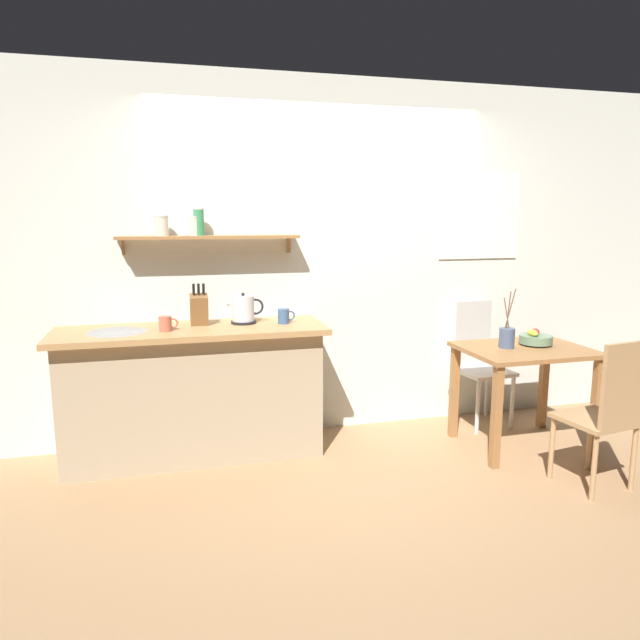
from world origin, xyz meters
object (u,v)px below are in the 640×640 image
at_px(coffee_mug_spare, 284,316).
at_px(electric_kettle, 244,310).
at_px(dining_chair_far, 478,358).
at_px(dining_table, 524,365).
at_px(knife_block, 199,309).
at_px(twig_vase, 507,337).
at_px(coffee_mug_by_sink, 166,324).
at_px(fruit_bowl, 535,339).
at_px(dining_chair_near, 607,410).

bearing_deg(coffee_mug_spare, electric_kettle, 163.25).
bearing_deg(electric_kettle, dining_chair_far, 1.42).
height_order(dining_table, knife_block, knife_block).
height_order(twig_vase, electric_kettle, twig_vase).
relative_size(coffee_mug_by_sink, coffee_mug_spare, 1.01).
distance_m(dining_table, twig_vase, 0.25).
relative_size(twig_vase, electric_kettle, 1.64).
height_order(dining_table, dining_chair_far, dining_chair_far).
bearing_deg(twig_vase, knife_block, 167.62).
distance_m(dining_chair_far, twig_vase, 0.59).
distance_m(dining_table, electric_kettle, 2.07).
bearing_deg(knife_block, twig_vase, -12.38).
height_order(dining_table, fruit_bowl, fruit_bowl).
bearing_deg(electric_kettle, fruit_bowl, -11.96).
height_order(coffee_mug_by_sink, coffee_mug_spare, coffee_mug_spare).
xyz_separation_m(dining_chair_far, fruit_bowl, (0.17, -0.49, 0.25)).
xyz_separation_m(dining_chair_near, coffee_mug_spare, (-1.76, 1.17, 0.46)).
relative_size(dining_chair_near, coffee_mug_by_sink, 7.57).
bearing_deg(fruit_bowl, coffee_mug_spare, 168.78).
relative_size(fruit_bowl, knife_block, 0.80).
height_order(electric_kettle, knife_block, knife_block).
bearing_deg(dining_table, fruit_bowl, 26.31).
relative_size(twig_vase, coffee_mug_spare, 3.41).
relative_size(dining_table, coffee_mug_by_sink, 7.00).
bearing_deg(coffee_mug_spare, dining_table, -13.96).
bearing_deg(twig_vase, dining_table, -15.17).
relative_size(electric_kettle, coffee_mug_spare, 2.08).
bearing_deg(fruit_bowl, dining_chair_near, -93.39).
height_order(dining_table, coffee_mug_by_sink, coffee_mug_by_sink).
xyz_separation_m(electric_kettle, coffee_mug_spare, (0.27, -0.08, -0.04)).
distance_m(dining_table, knife_block, 2.37).
bearing_deg(coffee_mug_by_sink, dining_table, -7.93).
bearing_deg(dining_chair_near, twig_vase, 104.74).
bearing_deg(dining_chair_near, fruit_bowl, 86.61).
xyz_separation_m(twig_vase, coffee_mug_by_sink, (-2.37, 0.31, 0.16)).
xyz_separation_m(dining_chair_near, fruit_bowl, (0.05, 0.81, 0.27)).
height_order(dining_table, dining_chair_near, dining_chair_near).
relative_size(fruit_bowl, coffee_mug_spare, 1.88).
bearing_deg(electric_kettle, coffee_mug_by_sink, -164.08).
bearing_deg(electric_kettle, knife_block, 179.37).
relative_size(fruit_bowl, coffee_mug_by_sink, 1.87).
distance_m(dining_chair_near, coffee_mug_spare, 2.17).
relative_size(dining_table, twig_vase, 2.07).
xyz_separation_m(fruit_bowl, coffee_mug_by_sink, (-2.62, 0.29, 0.19)).
bearing_deg(dining_table, dining_chair_far, 95.42).
height_order(dining_chair_near, dining_chair_far, dining_chair_far).
distance_m(dining_table, dining_chair_far, 0.56).
relative_size(dining_chair_far, twig_vase, 2.33).
distance_m(twig_vase, knife_block, 2.20).
height_order(dining_chair_far, coffee_mug_by_sink, coffee_mug_by_sink).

